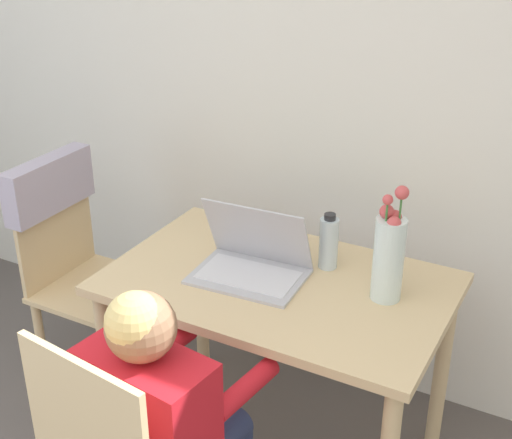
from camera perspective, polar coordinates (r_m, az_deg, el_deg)
The scene contains 7 objects.
wall_back at distance 2.54m, azimuth 6.24°, elevation 12.47°, with size 6.40×0.05×2.50m.
dining_table at distance 2.26m, azimuth 1.75°, elevation -7.08°, with size 1.05×0.66×0.71m.
chair_spare at distance 2.76m, azimuth -14.69°, elevation -1.46°, with size 0.43×0.40×0.91m.
person_seated at distance 1.89m, azimuth -7.51°, elevation -14.65°, with size 0.39×0.46×0.97m.
laptop at distance 2.21m, azimuth -0.29°, elevation -3.16°, with size 0.35×0.26×0.23m.
flower_vase at distance 2.08m, azimuth 10.59°, elevation -2.68°, with size 0.09×0.09×0.36m.
water_bottle at distance 2.24m, azimuth 5.84°, elevation -1.83°, with size 0.06×0.06×0.19m.
Camera 1 is at (0.94, -0.07, 1.83)m, focal length 50.00 mm.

